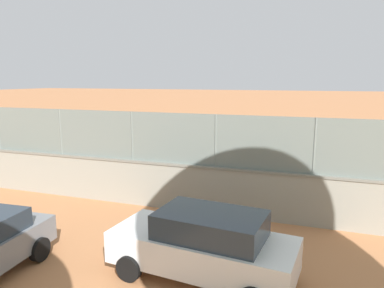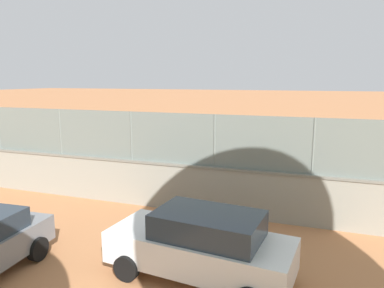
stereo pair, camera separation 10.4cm
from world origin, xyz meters
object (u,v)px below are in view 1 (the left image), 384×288
Objects in this scene: player_foreground_swinging at (189,151)px; parked_car_white at (204,244)px; player_at_service_line at (254,130)px; sports_ball at (190,155)px.

parked_car_white is at bearing 112.24° from player_foreground_swinging.
sports_ball is (0.95, 11.26, 0.34)m from player_at_service_line.
player_at_service_line is 18.91m from parked_car_white.
player_at_service_line is 11.31m from sports_ball.
sports_ball is at bearing 111.65° from player_foreground_swinging.
sports_ball is 8.15m from parked_car_white.
player_foreground_swinging is at bearing 77.48° from player_at_service_line.
sports_ball is at bearing -67.57° from parked_car_white.
parked_car_white reaches higher than player_foreground_swinging.
player_at_service_line reaches higher than sports_ball.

